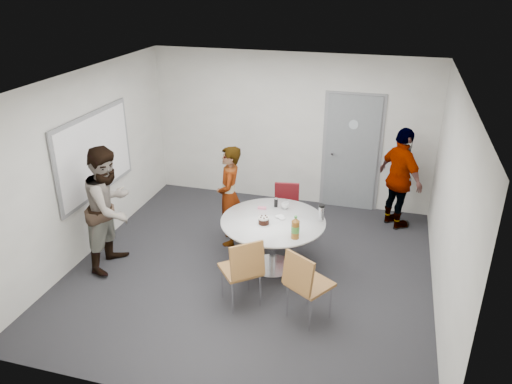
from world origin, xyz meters
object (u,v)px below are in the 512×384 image
(whiteboard, at_px, (95,154))
(chair_far, at_px, (286,204))
(person_left, at_px, (110,208))
(chair_near_left, at_px, (244,267))
(person_right, at_px, (400,179))
(chair_near_right, at_px, (305,280))
(person_main, at_px, (229,196))
(table, at_px, (275,227))
(door, at_px, (351,153))

(whiteboard, bearing_deg, chair_far, 20.02)
(whiteboard, relative_size, person_left, 1.05)
(chair_near_left, height_order, chair_far, chair_near_left)
(person_left, height_order, person_right, person_left)
(person_right, bearing_deg, person_left, 81.93)
(chair_near_right, xyz_separation_m, chair_far, (-0.69, 2.10, -0.07))
(chair_near_left, height_order, person_right, person_right)
(person_main, bearing_deg, chair_far, 108.59)
(table, bearing_deg, door, 71.26)
(person_left, bearing_deg, person_right, -58.73)
(person_right, bearing_deg, chair_near_left, 108.29)
(door, height_order, chair_far, door)
(person_left, bearing_deg, door, -46.40)
(chair_near_left, height_order, person_left, person_left)
(whiteboard, height_order, chair_far, whiteboard)
(whiteboard, height_order, person_left, whiteboard)
(chair_near_left, relative_size, chair_near_right, 1.00)
(person_main, distance_m, person_left, 1.77)
(whiteboard, relative_size, person_right, 1.12)
(whiteboard, distance_m, chair_near_right, 3.67)
(table, height_order, person_right, person_right)
(whiteboard, height_order, chair_near_left, whiteboard)
(door, height_order, person_left, door)
(chair_near_right, height_order, person_main, person_main)
(table, distance_m, chair_near_right, 1.23)
(chair_near_left, bearing_deg, chair_near_right, -45.73)
(person_right, bearing_deg, person_main, 77.95)
(table, bearing_deg, chair_far, 93.49)
(door, xyz_separation_m, person_right, (0.85, -0.53, -0.17))
(whiteboard, height_order, person_right, whiteboard)
(chair_near_right, xyz_separation_m, person_main, (-1.47, 1.61, 0.20))
(chair_near_right, height_order, person_right, person_right)
(door, bearing_deg, chair_near_right, -92.85)
(door, relative_size, person_left, 1.17)
(door, relative_size, chair_near_left, 2.19)
(person_left, bearing_deg, chair_near_left, -102.05)
(chair_near_right, distance_m, person_right, 3.06)
(door, height_order, table, door)
(table, distance_m, person_left, 2.32)
(whiteboard, height_order, person_main, whiteboard)
(whiteboard, distance_m, chair_near_left, 2.93)
(chair_far, distance_m, person_left, 2.71)
(whiteboard, relative_size, chair_far, 2.21)
(person_left, bearing_deg, whiteboard, 42.44)
(person_left, distance_m, person_right, 4.54)
(table, height_order, chair_far, table)
(table, bearing_deg, chair_near_left, -99.20)
(table, distance_m, chair_near_left, 0.99)
(chair_far, height_order, person_right, person_right)
(whiteboard, distance_m, table, 2.88)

